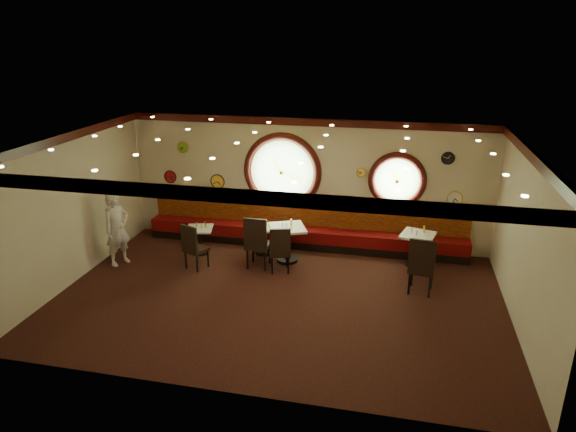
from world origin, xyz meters
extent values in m
cube|color=black|center=(0.00, 0.00, 0.00)|extent=(9.00, 6.00, 0.00)
cube|color=gold|center=(0.00, 0.00, 3.20)|extent=(9.00, 6.00, 0.02)
cube|color=beige|center=(0.00, 3.00, 1.60)|extent=(9.00, 0.02, 3.20)
cube|color=beige|center=(0.00, -3.00, 1.60)|extent=(9.00, 0.02, 3.20)
cube|color=beige|center=(-4.50, 0.00, 1.60)|extent=(0.02, 6.00, 3.20)
cube|color=beige|center=(4.50, 0.00, 1.60)|extent=(0.02, 6.00, 3.20)
cube|color=#340C09|center=(0.00, 2.95, 3.11)|extent=(9.00, 0.10, 0.18)
cube|color=#340C09|center=(0.00, -2.95, 3.11)|extent=(9.00, 0.10, 0.18)
cube|color=#340C09|center=(-4.45, 0.00, 3.11)|extent=(0.10, 6.00, 0.18)
cube|color=#340C09|center=(4.45, 0.00, 3.11)|extent=(0.10, 6.00, 0.18)
cube|color=black|center=(0.00, 2.72, 0.10)|extent=(8.00, 0.55, 0.20)
cube|color=#590709|center=(0.00, 2.72, 0.35)|extent=(8.00, 0.55, 0.30)
cube|color=#5B0A07|center=(0.00, 2.94, 0.75)|extent=(8.00, 0.10, 0.55)
cylinder|color=#87B26A|center=(-0.60, 3.00, 1.85)|extent=(1.66, 0.02, 1.66)
torus|color=#340C09|center=(-0.60, 2.98, 1.85)|extent=(1.98, 0.18, 1.98)
torus|color=gold|center=(-0.60, 2.95, 1.85)|extent=(1.61, 0.03, 1.61)
cylinder|color=#87B26A|center=(2.20, 3.00, 1.80)|extent=(1.10, 0.02, 1.10)
torus|color=#340C09|center=(2.20, 2.98, 1.80)|extent=(1.38, 0.18, 1.38)
torus|color=gold|center=(2.20, 2.95, 1.80)|extent=(1.09, 0.03, 1.09)
cylinder|color=#FAD353|center=(1.35, 2.96, 1.95)|extent=(0.22, 0.03, 0.22)
cylinder|color=white|center=(3.55, 2.96, 1.45)|extent=(0.34, 0.03, 0.34)
cylinder|color=silver|center=(-1.90, 2.96, 1.20)|extent=(0.20, 0.03, 0.20)
cylinder|color=red|center=(0.85, 2.96, 1.20)|extent=(0.24, 0.03, 0.24)
cylinder|color=yellow|center=(-2.30, 2.96, 1.50)|extent=(0.36, 0.03, 0.36)
cylinder|color=black|center=(3.30, 2.96, 2.40)|extent=(0.28, 0.03, 0.28)
cylinder|color=#7DBC25|center=(-3.20, 2.96, 2.35)|extent=(0.26, 0.03, 0.26)
cylinder|color=red|center=(-3.60, 2.96, 1.55)|extent=(0.32, 0.03, 0.32)
cylinder|color=black|center=(-2.38, 1.76, 0.03)|extent=(0.38, 0.38, 0.05)
cylinder|color=black|center=(-2.38, 1.76, 0.33)|extent=(0.10, 0.10, 0.61)
cube|color=white|center=(-2.38, 1.76, 0.65)|extent=(0.73, 0.73, 0.04)
cylinder|color=black|center=(-0.87, 2.10, 0.03)|extent=(0.40, 0.40, 0.05)
cylinder|color=black|center=(-0.87, 2.10, 0.35)|extent=(0.11, 0.11, 0.64)
cube|color=white|center=(-0.87, 2.10, 0.68)|extent=(0.71, 0.71, 0.05)
cylinder|color=black|center=(-0.21, 1.79, 0.03)|extent=(0.49, 0.49, 0.07)
cylinder|color=black|center=(-0.21, 1.79, 0.43)|extent=(0.13, 0.13, 0.79)
cube|color=white|center=(-0.21, 1.79, 0.84)|extent=(1.03, 1.03, 0.06)
cylinder|color=black|center=(2.75, 2.19, 0.03)|extent=(0.45, 0.45, 0.06)
cylinder|color=black|center=(2.75, 2.19, 0.39)|extent=(0.12, 0.12, 0.71)
cube|color=white|center=(2.75, 2.19, 0.76)|extent=(0.88, 0.88, 0.05)
cube|color=black|center=(-2.16, 0.99, 0.45)|extent=(0.59, 0.59, 0.08)
cube|color=black|center=(-2.24, 0.81, 0.79)|extent=(0.44, 0.23, 0.59)
cube|color=black|center=(-0.79, 1.37, 0.52)|extent=(0.54, 0.54, 0.09)
cube|color=black|center=(-0.80, 1.14, 0.91)|extent=(0.52, 0.08, 0.68)
cube|color=black|center=(-0.26, 1.24, 0.46)|extent=(0.57, 0.57, 0.08)
cube|color=black|center=(-0.21, 1.05, 0.80)|extent=(0.46, 0.18, 0.60)
cube|color=black|center=(2.83, 0.90, 0.52)|extent=(0.59, 0.59, 0.09)
cube|color=black|center=(2.80, 0.68, 0.91)|extent=(0.53, 0.14, 0.68)
cylinder|color=silver|center=(-2.47, 1.82, 0.72)|extent=(0.04, 0.04, 0.11)
cylinder|color=silver|center=(-0.95, 2.14, 0.75)|extent=(0.03, 0.03, 0.09)
cylinder|color=silver|center=(-0.33, 1.80, 0.92)|extent=(0.04, 0.04, 0.10)
cylinder|color=silver|center=(2.61, 2.22, 0.84)|extent=(0.04, 0.04, 0.10)
cylinder|color=#BDBDC1|center=(-2.33, 1.77, 0.71)|extent=(0.03, 0.03, 0.09)
cylinder|color=silver|center=(-0.83, 2.02, 0.76)|extent=(0.04, 0.04, 0.11)
cylinder|color=silver|center=(-0.23, 1.78, 0.91)|extent=(0.03, 0.03, 0.10)
cylinder|color=#BABBBF|center=(2.72, 2.10, 0.84)|extent=(0.04, 0.04, 0.10)
cylinder|color=yellow|center=(-2.24, 1.82, 0.74)|extent=(0.05, 0.05, 0.15)
cylinder|color=gold|center=(-0.81, 2.15, 0.78)|extent=(0.05, 0.05, 0.15)
cylinder|color=gold|center=(-0.14, 1.90, 0.94)|extent=(0.05, 0.05, 0.15)
cylinder|color=orange|center=(2.89, 2.31, 0.87)|extent=(0.05, 0.05, 0.17)
imported|color=white|center=(-4.00, 0.83, 0.86)|extent=(0.65, 0.75, 1.72)
camera|label=1|loc=(2.18, -9.03, 5.14)|focal=32.00mm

